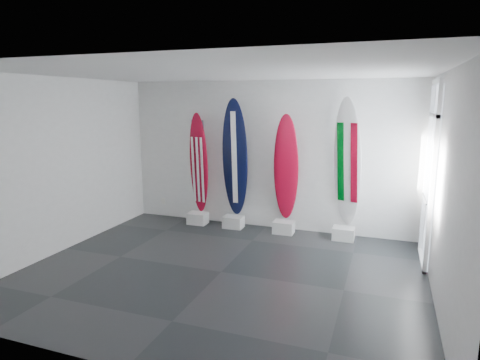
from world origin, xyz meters
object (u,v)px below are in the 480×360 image
at_px(surfboard_swiss, 286,168).
at_px(surfboard_italy, 347,163).
at_px(surfboard_navy, 235,158).
at_px(surfboard_usa, 199,163).

relative_size(surfboard_swiss, surfboard_italy, 0.87).
bearing_deg(surfboard_navy, surfboard_usa, -179.55).
bearing_deg(surfboard_italy, surfboard_usa, -159.83).
bearing_deg(surfboard_italy, surfboard_swiss, -159.83).
relative_size(surfboard_usa, surfboard_italy, 0.86).
bearing_deg(surfboard_italy, surfboard_navy, -159.83).
bearing_deg(surfboard_navy, surfboard_italy, 0.45).
height_order(surfboard_swiss, surfboard_italy, surfboard_italy).
relative_size(surfboard_usa, surfboard_navy, 0.88).
bearing_deg(surfboard_usa, surfboard_navy, 14.26).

